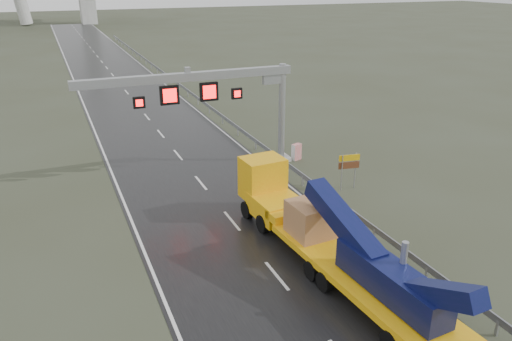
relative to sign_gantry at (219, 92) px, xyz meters
name	(u,v)px	position (x,y,z in m)	size (l,w,h in m)	color
ground	(320,329)	(-2.10, -17.99, -5.61)	(400.00, 400.00, 0.00)	#363A28
road	(136,103)	(-2.10, 22.01, -5.60)	(11.00, 200.00, 0.02)	black
guardrail	(219,114)	(4.00, 12.01, -4.91)	(0.20, 140.00, 1.40)	gray
sign_gantry	(219,92)	(0.00, 0.00, 0.00)	(14.90, 1.20, 7.42)	#A8A9A4
heavy_haul_truck	(324,235)	(0.38, -13.92, -4.01)	(3.77, 17.69, 4.12)	yellow
exit_sign_pair	(349,165)	(6.42, -6.62, -3.92)	(1.40, 0.29, 2.41)	#9A9BA2
striped_barrier	(296,152)	(5.90, -0.38, -5.00)	(0.73, 0.39, 1.23)	red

